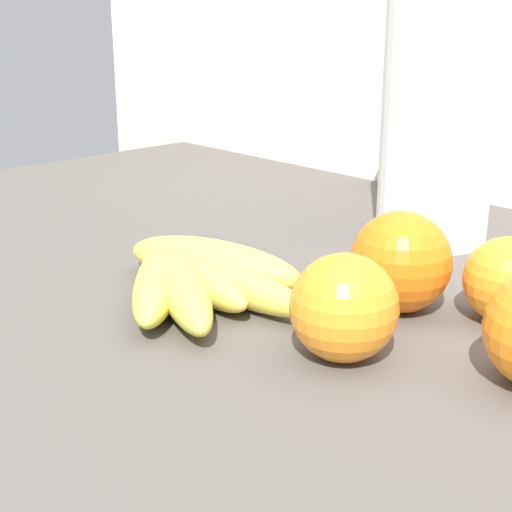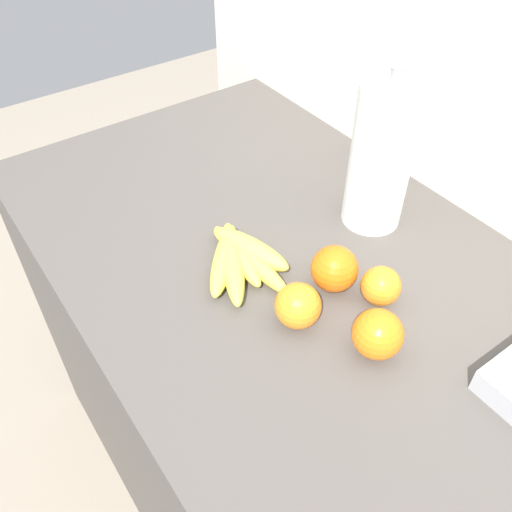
% 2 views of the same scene
% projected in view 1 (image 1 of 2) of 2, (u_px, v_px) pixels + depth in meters
% --- Properties ---
extents(banana_bunch, '(0.21, 0.17, 0.04)m').
position_uv_depth(banana_bunch, '(192.00, 275.00, 0.63)').
color(banana_bunch, '#E7D64C').
rests_on(banana_bunch, counter).
extents(orange_back_left, '(0.07, 0.07, 0.07)m').
position_uv_depth(orange_back_left, '(344.00, 308.00, 0.51)').
color(orange_back_left, orange).
rests_on(orange_back_left, counter).
extents(orange_far_right, '(0.07, 0.07, 0.07)m').
position_uv_depth(orange_far_right, '(507.00, 280.00, 0.58)').
color(orange_far_right, orange).
rests_on(orange_far_right, counter).
extents(orange_right, '(0.08, 0.08, 0.08)m').
position_uv_depth(orange_right, '(401.00, 262.00, 0.60)').
color(orange_right, orange).
rests_on(orange_right, counter).
extents(paper_towel_roll, '(0.11, 0.11, 0.30)m').
position_uv_depth(paper_towel_roll, '(440.00, 103.00, 0.74)').
color(paper_towel_roll, white).
rests_on(paper_towel_roll, counter).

